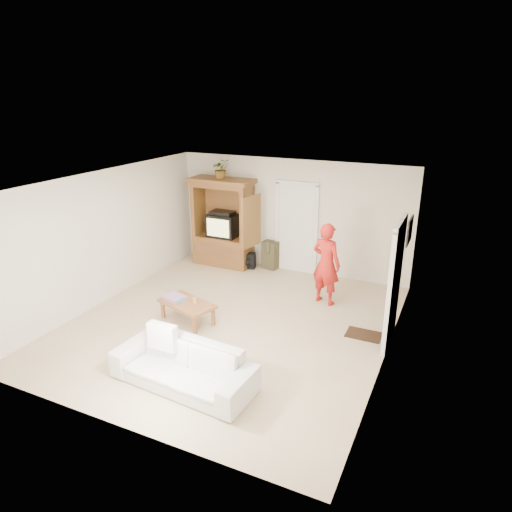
{
  "coord_description": "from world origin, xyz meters",
  "views": [
    {
      "loc": [
        3.55,
        -6.53,
        4.0
      ],
      "look_at": [
        0.23,
        0.6,
        1.15
      ],
      "focal_mm": 32.0,
      "sensor_mm": 36.0,
      "label": 1
    }
  ],
  "objects": [
    {
      "name": "wall_left",
      "position": [
        -2.75,
        0.0,
        1.3
      ],
      "size": [
        0.0,
        6.0,
        6.0
      ],
      "primitive_type": "plane",
      "rotation": [
        1.57,
        0.0,
        1.57
      ],
      "color": "silver",
      "rests_on": "floor"
    },
    {
      "name": "backpack_olive",
      "position": [
        -0.44,
        2.85,
        0.34
      ],
      "size": [
        0.39,
        0.31,
        0.67
      ],
      "primitive_type": null,
      "rotation": [
        0.0,
        0.0,
        -0.15
      ],
      "color": "#47442B",
      "rests_on": "floor"
    },
    {
      "name": "backpack_black",
      "position": [
        -0.9,
        2.61,
        0.19
      ],
      "size": [
        0.34,
        0.24,
        0.38
      ],
      "primitive_type": null,
      "rotation": [
        0.0,
        0.0,
        0.18
      ],
      "color": "black",
      "rests_on": "floor"
    },
    {
      "name": "armoire",
      "position": [
        -1.58,
        2.66,
        0.91
      ],
      "size": [
        1.82,
        1.14,
        2.1
      ],
      "color": "brown",
      "rests_on": "floor"
    },
    {
      "name": "plant",
      "position": [
        -1.6,
        2.63,
        2.33
      ],
      "size": [
        0.54,
        0.54,
        0.46
      ],
      "primitive_type": "imported",
      "rotation": [
        0.0,
        0.0,
        0.77
      ],
      "color": "#4C7238",
      "rests_on": "armoire"
    },
    {
      "name": "sofa",
      "position": [
        0.25,
        -1.91,
        0.31
      ],
      "size": [
        2.16,
        0.98,
        0.62
      ],
      "primitive_type": "imported",
      "rotation": [
        0.0,
        0.0,
        -0.07
      ],
      "color": "silver",
      "rests_on": "floor"
    },
    {
      "name": "framed_picture",
      "position": [
        2.73,
        1.9,
        1.6
      ],
      "size": [
        0.03,
        0.6,
        0.48
      ],
      "primitive_type": "cube",
      "color": "black",
      "rests_on": "wall_right"
    },
    {
      "name": "towel",
      "position": [
        -1.01,
        -0.26,
        0.43
      ],
      "size": [
        0.44,
        0.36,
        0.08
      ],
      "primitive_type": "cube",
      "rotation": [
        0.0,
        0.0,
        -0.25
      ],
      "color": "#F7527F",
      "rests_on": "coffee_table"
    },
    {
      "name": "wall_back",
      "position": [
        0.0,
        3.0,
        1.3
      ],
      "size": [
        5.5,
        0.0,
        5.5
      ],
      "primitive_type": "plane",
      "rotation": [
        1.57,
        0.0,
        0.0
      ],
      "color": "silver",
      "rests_on": "floor"
    },
    {
      "name": "wall_right",
      "position": [
        2.75,
        0.0,
        1.3
      ],
      "size": [
        0.0,
        6.0,
        6.0
      ],
      "primitive_type": "plane",
      "rotation": [
        1.57,
        0.0,
        -1.57
      ],
      "color": "silver",
      "rests_on": "floor"
    },
    {
      "name": "man",
      "position": [
        1.29,
        1.59,
        0.82
      ],
      "size": [
        0.69,
        0.54,
        1.65
      ],
      "primitive_type": "imported",
      "rotation": [
        0.0,
        0.0,
        2.87
      ],
      "color": "red",
      "rests_on": "floor"
    },
    {
      "name": "doorway_right",
      "position": [
        2.73,
        0.6,
        1.02
      ],
      "size": [
        0.05,
        0.9,
        2.04
      ],
      "primitive_type": "cube",
      "color": "black",
      "rests_on": "floor"
    },
    {
      "name": "door_back",
      "position": [
        0.15,
        2.97,
        1.02
      ],
      "size": [
        0.85,
        0.05,
        2.04
      ],
      "primitive_type": "cube",
      "color": "white",
      "rests_on": "floor"
    },
    {
      "name": "candle",
      "position": [
        -0.61,
        -0.22,
        0.44
      ],
      "size": [
        0.08,
        0.08,
        0.1
      ],
      "primitive_type": "cylinder",
      "color": "tan",
      "rests_on": "coffee_table"
    },
    {
      "name": "wall_front",
      "position": [
        0.0,
        -3.0,
        1.3
      ],
      "size": [
        5.5,
        0.0,
        5.5
      ],
      "primitive_type": "plane",
      "rotation": [
        -1.57,
        0.0,
        0.0
      ],
      "color": "silver",
      "rests_on": "floor"
    },
    {
      "name": "coffee_table",
      "position": [
        -0.75,
        -0.26,
        0.34
      ],
      "size": [
        1.16,
        0.85,
        0.39
      ],
      "rotation": [
        0.0,
        0.0,
        -0.3
      ],
      "color": "brown",
      "rests_on": "floor"
    },
    {
      "name": "ceiling",
      "position": [
        0.0,
        0.0,
        2.6
      ],
      "size": [
        6.0,
        6.0,
        0.0
      ],
      "primitive_type": "plane",
      "rotation": [
        3.14,
        0.0,
        0.0
      ],
      "color": "white",
      "rests_on": "floor"
    },
    {
      "name": "floor",
      "position": [
        0.0,
        0.0,
        0.0
      ],
      "size": [
        6.0,
        6.0,
        0.0
      ],
      "primitive_type": "plane",
      "color": "tan",
      "rests_on": "ground"
    },
    {
      "name": "doormat",
      "position": [
        2.3,
        0.6,
        0.01
      ],
      "size": [
        0.6,
        0.4,
        0.02
      ],
      "primitive_type": "cube",
      "color": "#382316",
      "rests_on": "floor"
    }
  ]
}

